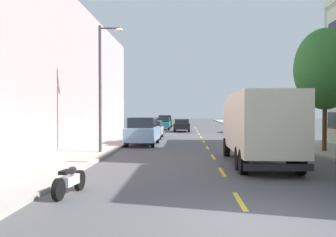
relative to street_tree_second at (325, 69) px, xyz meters
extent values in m
plane|color=#4C4C4F|center=(-6.40, 15.98, -4.73)|extent=(160.00, 160.00, 0.00)
cube|color=#A39E93|center=(-13.50, 13.98, -4.66)|extent=(3.20, 120.00, 0.14)
cube|color=#A39E93|center=(0.70, 13.98, -4.66)|extent=(3.20, 120.00, 0.14)
cube|color=yellow|center=(-6.40, -12.02, -4.73)|extent=(0.14, 2.20, 0.01)
cube|color=yellow|center=(-6.40, -7.02, -4.73)|extent=(0.14, 2.20, 0.01)
cube|color=yellow|center=(-6.40, -2.02, -4.73)|extent=(0.14, 2.20, 0.01)
cube|color=yellow|center=(-6.40, 2.98, -4.73)|extent=(0.14, 2.20, 0.01)
cube|color=yellow|center=(-6.40, 7.98, -4.73)|extent=(0.14, 2.20, 0.01)
cube|color=yellow|center=(-6.40, 12.98, -4.73)|extent=(0.14, 2.20, 0.01)
cube|color=yellow|center=(-6.40, 17.98, -4.73)|extent=(0.14, 2.20, 0.01)
cube|color=yellow|center=(-6.40, 22.98, -4.73)|extent=(0.14, 2.20, 0.01)
cube|color=yellow|center=(-6.40, 27.98, -4.73)|extent=(0.14, 2.20, 0.01)
cube|color=yellow|center=(-6.40, 32.98, -4.73)|extent=(0.14, 2.20, 0.01)
cube|color=#1E232D|center=(1.73, 3.10, -2.97)|extent=(0.04, 2.52, 1.10)
cube|color=#1E232D|center=(1.73, 3.10, -0.04)|extent=(0.04, 2.52, 1.10)
cube|color=#1E232D|center=(1.73, 3.10, 2.89)|extent=(0.04, 2.52, 1.10)
cube|color=#CC9E9E|center=(-20.10, 5.98, 0.20)|extent=(10.00, 36.00, 9.86)
cylinder|color=#47331E|center=(0.00, 0.00, -3.15)|extent=(0.25, 0.25, 2.89)
ellipsoid|color=#2D6B2D|center=(0.00, 0.00, 0.01)|extent=(3.43, 3.43, 4.58)
cylinder|color=#38383D|center=(-12.50, -1.12, -1.14)|extent=(0.16, 0.16, 6.90)
cylinder|color=#38383D|center=(-11.95, -1.12, 2.16)|extent=(1.10, 0.10, 0.10)
ellipsoid|color=silver|center=(-11.45, -1.12, 2.06)|extent=(0.44, 0.28, 0.20)
cube|color=beige|center=(-4.60, -5.81, -2.81)|extent=(2.41, 5.97, 2.52)
cube|color=beige|center=(-4.60, -1.68, -2.97)|extent=(2.31, 1.90, 2.20)
cube|color=black|center=(-4.60, -0.78, -2.49)|extent=(2.02, 0.08, 0.97)
cube|color=black|center=(-4.60, -8.72, -4.30)|extent=(2.40, 0.16, 0.24)
cylinder|color=black|center=(-3.54, -1.63, -4.25)|extent=(0.28, 0.96, 0.96)
cylinder|color=black|center=(-5.66, -1.63, -4.25)|extent=(0.28, 0.96, 0.96)
cylinder|color=black|center=(-3.54, -7.60, -4.25)|extent=(0.28, 0.96, 0.96)
cylinder|color=black|center=(-5.66, -7.60, -4.25)|extent=(0.28, 0.96, 0.96)
cylinder|color=black|center=(-3.54, -6.50, -4.25)|extent=(0.28, 0.96, 0.96)
cylinder|color=black|center=(-5.66, -6.50, -4.25)|extent=(0.28, 0.96, 0.96)
cube|color=maroon|center=(-1.96, 20.43, -4.10)|extent=(1.88, 4.53, 0.60)
cube|color=black|center=(-1.97, 20.20, -3.55)|extent=(1.62, 2.19, 0.50)
cylinder|color=black|center=(-1.15, 21.94, -4.40)|extent=(0.23, 0.66, 0.66)
cylinder|color=black|center=(-2.73, 21.97, -4.40)|extent=(0.23, 0.66, 0.66)
cylinder|color=black|center=(-1.20, 18.88, -4.40)|extent=(0.23, 0.66, 0.66)
cylinder|color=black|center=(-2.78, 18.91, -4.40)|extent=(0.23, 0.66, 0.66)
cube|color=#7A9EC6|center=(-10.78, 4.79, -3.95)|extent=(2.08, 4.85, 0.90)
cube|color=black|center=(-10.78, 4.79, -3.15)|extent=(1.79, 2.83, 0.70)
cylinder|color=black|center=(-11.69, 3.18, -4.40)|extent=(0.24, 0.67, 0.66)
cylinder|color=black|center=(-9.96, 3.13, -4.40)|extent=(0.24, 0.67, 0.66)
cylinder|color=black|center=(-11.60, 6.44, -4.40)|extent=(0.24, 0.67, 0.66)
cylinder|color=black|center=(-9.87, 6.39, -4.40)|extent=(0.24, 0.67, 0.66)
cube|color=orange|center=(-1.91, 9.74, -4.09)|extent=(1.92, 4.74, 0.62)
cube|color=black|center=(-1.92, 9.36, -3.51)|extent=(1.66, 2.85, 0.55)
cylinder|color=black|center=(-1.07, 11.32, -4.40)|extent=(0.23, 0.66, 0.66)
cylinder|color=black|center=(-2.67, 11.35, -4.40)|extent=(0.23, 0.66, 0.66)
cylinder|color=black|center=(-1.14, 8.12, -4.40)|extent=(0.23, 0.66, 0.66)
cylinder|color=black|center=(-2.74, 8.16, -4.40)|extent=(0.23, 0.66, 0.66)
cube|color=#195B60|center=(-10.61, 27.20, -4.09)|extent=(1.74, 4.00, 0.62)
cube|color=black|center=(-10.61, 27.68, -3.51)|extent=(1.53, 1.68, 0.55)
cylinder|color=black|center=(-11.37, 25.84, -4.40)|extent=(0.22, 0.66, 0.66)
cylinder|color=black|center=(-9.85, 25.84, -4.40)|extent=(0.22, 0.66, 0.66)
cylinder|color=black|center=(-11.37, 28.56, -4.40)|extent=(0.22, 0.66, 0.66)
cylinder|color=black|center=(-9.85, 28.56, -4.40)|extent=(0.22, 0.66, 0.66)
cube|color=#194C28|center=(-10.69, 34.69, -4.00)|extent=(2.04, 5.31, 0.80)
cube|color=black|center=(-10.68, 33.53, -3.30)|extent=(1.77, 1.60, 0.60)
cylinder|color=black|center=(-11.56, 32.89, -4.40)|extent=(0.22, 0.66, 0.66)
cylinder|color=black|center=(-9.78, 32.90, -4.40)|extent=(0.22, 0.66, 0.66)
cylinder|color=black|center=(-11.59, 36.49, -4.40)|extent=(0.22, 0.66, 0.66)
cylinder|color=black|center=(-9.81, 36.50, -4.40)|extent=(0.22, 0.66, 0.66)
cube|color=#B2B5BA|center=(-10.73, 11.59, -4.09)|extent=(1.84, 4.71, 0.62)
cube|color=black|center=(-10.73, 11.96, -3.51)|extent=(1.62, 2.83, 0.55)
cylinder|color=black|center=(-11.52, 9.99, -4.40)|extent=(0.22, 0.66, 0.66)
cylinder|color=black|center=(-9.92, 9.99, -4.40)|extent=(0.22, 0.66, 0.66)
cylinder|color=black|center=(-11.54, 13.18, -4.40)|extent=(0.22, 0.66, 0.66)
cylinder|color=black|center=(-9.94, 13.19, -4.40)|extent=(0.22, 0.66, 0.66)
cube|color=black|center=(-8.20, 22.23, -4.10)|extent=(1.80, 4.50, 0.60)
cube|color=black|center=(-8.20, 22.46, -3.55)|extent=(1.58, 2.16, 0.50)
cylinder|color=black|center=(-8.99, 20.70, -4.40)|extent=(0.22, 0.66, 0.66)
cylinder|color=black|center=(-7.41, 20.70, -4.40)|extent=(0.22, 0.66, 0.66)
cylinder|color=black|center=(-8.99, 23.76, -4.40)|extent=(0.22, 0.66, 0.66)
cylinder|color=black|center=(-7.41, 23.76, -4.40)|extent=(0.22, 0.66, 0.66)
cylinder|color=black|center=(-11.06, -10.74, -4.43)|extent=(0.22, 0.61, 0.60)
cylinder|color=black|center=(-11.24, -12.18, -4.43)|extent=(0.22, 0.61, 0.60)
cube|color=silver|center=(-11.15, -11.46, -4.31)|extent=(0.38, 0.84, 0.28)
ellipsoid|color=black|center=(-11.13, -11.29, -4.05)|extent=(0.24, 0.48, 0.22)
cube|color=black|center=(-11.18, -11.72, -4.03)|extent=(0.29, 0.54, 0.10)
cylinder|color=silver|center=(-11.07, -10.85, -3.85)|extent=(0.62, 0.11, 0.03)
camera|label=1|loc=(-7.87, -22.55, -2.31)|focal=42.26mm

